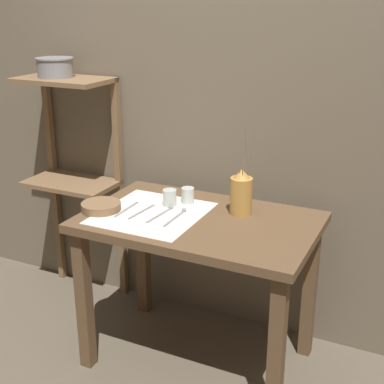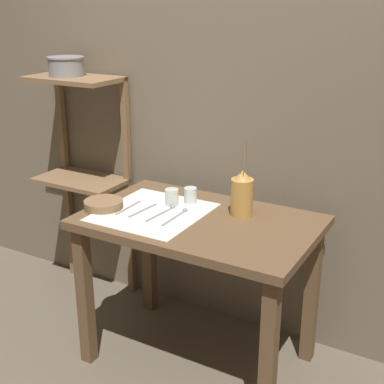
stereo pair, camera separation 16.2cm
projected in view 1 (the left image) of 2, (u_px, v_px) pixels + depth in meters
The scene contains 14 objects.
ground_plane at pixel (199, 358), 2.66m from camera, with size 12.00×12.00×0.00m, color brown.
stone_wall_back at pixel (237, 103), 2.63m from camera, with size 7.00×0.06×2.40m.
wooden_table at pixel (199, 243), 2.45m from camera, with size 1.05×0.67×0.75m.
wooden_shelf_unit at pixel (74, 151), 2.97m from camera, with size 0.50×0.30×1.30m.
linen_cloth at pixel (152, 213), 2.46m from camera, with size 0.46×0.49×0.00m.
pitcher_with_flowers at pixel (241, 193), 2.43m from camera, with size 0.10×0.10×0.40m.
wooden_bowl at pixel (101, 207), 2.49m from camera, with size 0.18×0.18×0.04m.
glass_tumbler_near at pixel (170, 198), 2.53m from camera, with size 0.07×0.07×0.08m.
glass_tumbler_far at pixel (188, 195), 2.57m from camera, with size 0.06×0.06×0.08m.
fork_inner at pixel (126, 209), 2.49m from camera, with size 0.01×0.20×0.00m.
fork_outer at pixel (142, 212), 2.47m from camera, with size 0.03×0.20×0.00m.
spoon_inner at pixel (166, 211), 2.47m from camera, with size 0.04×0.21×0.02m.
spoon_outer at pixel (180, 214), 2.44m from camera, with size 0.02×0.21×0.02m.
metal_pot_large at pixel (55, 67), 2.79m from camera, with size 0.20×0.20×0.10m.
Camera 1 is at (0.93, -2.02, 1.69)m, focal length 50.00 mm.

